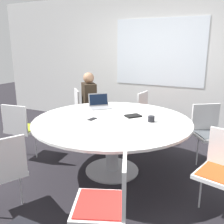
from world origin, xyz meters
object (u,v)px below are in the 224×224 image
Objects in this scene: chair_6 at (149,112)px; cell_phone at (92,119)px; person_0 at (90,99)px; chair_1 at (21,126)px; chair_4 at (224,167)px; chair_3 at (108,199)px; chair_2 at (2,168)px; laptop at (100,104)px; chair_0 at (84,107)px; chair_5 at (209,129)px; coffee_cup at (151,119)px; spiral_notebook at (133,116)px.

chair_6 is 1.58m from cell_phone.
person_0 is 1.43m from cell_phone.
chair_4 is at bearing -8.10° from chair_1.
chair_3 and chair_6 have the same top height.
chair_3 is at bearing -62.95° from chair_2.
chair_6 is at bearing 18.47° from laptop.
chair_0 is 1.00× the size of chair_2.
chair_0 is at bearing 13.85° from chair_3.
chair_4 and chair_5 have the same top height.
chair_2 and chair_4 have the same top height.
chair_1 is 2.21m from chair_6.
chair_5 is (2.55, 1.08, 0.00)m from chair_1.
chair_4 is at bearing -6.86° from cell_phone.
coffee_cup is at bearing 17.85° from cell_phone.
chair_6 is at bearing -61.69° from chair_5.
chair_6 is at bearing 96.98° from spiral_notebook.
chair_0 and chair_1 have the same top height.
chair_1 is 1.36m from chair_2.
chair_1 is 1.00× the size of chair_6.
person_0 is at bearing -40.55° from chair_5.
chair_4 and chair_6 have the same top height.
coffee_cup is at bearing -22.35° from spiral_notebook.
person_0 reaches higher than chair_4.
laptop is 0.65m from cell_phone.
chair_3 is at bearing 41.75° from chair_5.
chair_4 is at bearing -25.71° from coffee_cup.
chair_4 is at bearing -36.54° from chair_2.
chair_0 and chair_3 have the same top height.
cell_phone is at bearing 10.56° from chair_2.
spiral_notebook is (0.78, 1.55, 0.24)m from chair_2.
chair_2 and chair_5 have the same top height.
chair_1 and chair_4 have the same top height.
person_0 is 1.79m from coffee_cup.
spiral_notebook is 0.56m from cell_phone.
laptop reaches higher than chair_6.
chair_6 is 2.12× the size of laptop.
chair_6 is at bearing 64.41° from person_0.
chair_1 is 1.95m from coffee_cup.
chair_0 is 1.09m from laptop.
chair_4 is 1.34m from spiral_notebook.
chair_3 is 1.00× the size of chair_5.
chair_5 reaches higher than cell_phone.
chair_2 is 2.12× the size of laptop.
chair_1 is 1.00× the size of chair_5.
person_0 is at bearing 66.35° from chair_1.
chair_4 is (2.80, -0.08, 0.00)m from chair_1.
coffee_cup is (-0.10, 1.42, 0.27)m from chair_3.
chair_0 is at bearing -15.13° from chair_4.
chair_4 is at bearing 68.16° from chair_5.
chair_6 reaches higher than coffee_cup.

